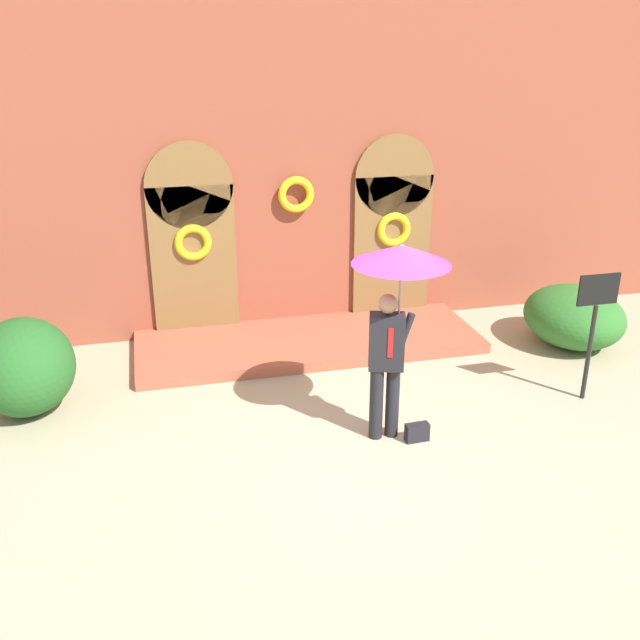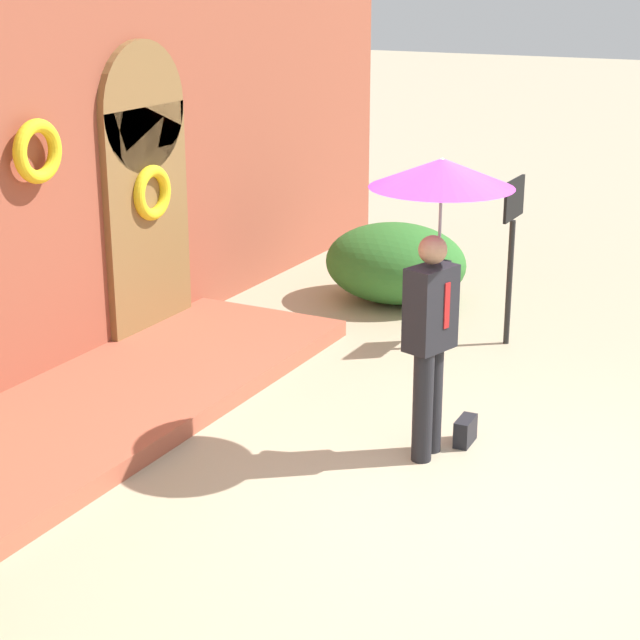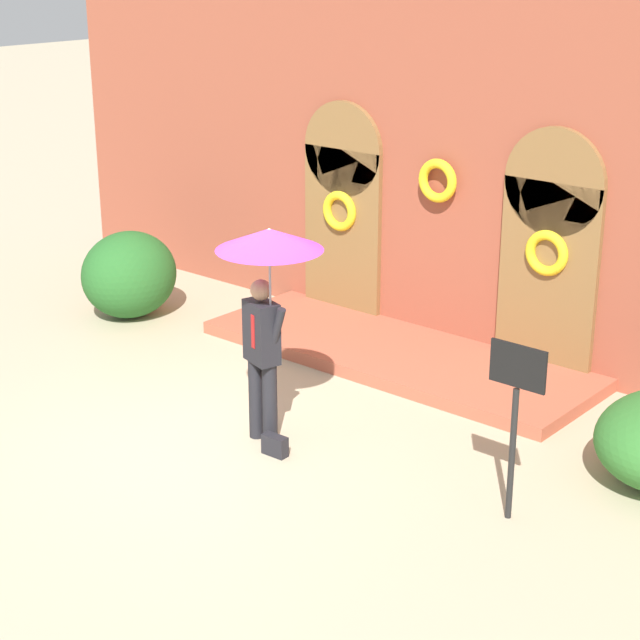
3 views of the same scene
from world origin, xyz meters
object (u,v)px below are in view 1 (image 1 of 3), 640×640
(handbag, at_px, (417,432))
(shrub_left, at_px, (24,367))
(sign_post, at_px, (595,316))
(person_with_umbrella, at_px, (397,284))
(shrub_right, at_px, (574,316))

(handbag, bearing_deg, shrub_left, 155.02)
(sign_post, height_order, shrub_left, sign_post)
(person_with_umbrella, bearing_deg, shrub_left, 158.52)
(person_with_umbrella, distance_m, handbag, 1.83)
(person_with_umbrella, xyz_separation_m, shrub_left, (-4.28, 1.68, -1.30))
(sign_post, bearing_deg, shrub_left, 168.70)
(handbag, xyz_separation_m, shrub_left, (-4.53, 1.88, 0.50))
(sign_post, xyz_separation_m, shrub_right, (0.84, 1.63, -0.71))
(shrub_left, bearing_deg, handbag, -22.58)
(shrub_left, xyz_separation_m, shrub_right, (7.88, 0.22, -0.16))
(handbag, height_order, shrub_right, shrub_right)
(sign_post, xyz_separation_m, shrub_left, (-7.04, 1.41, -0.55))
(person_with_umbrella, relative_size, shrub_right, 1.43)
(sign_post, height_order, shrub_right, sign_post)
(shrub_right, bearing_deg, sign_post, -117.27)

